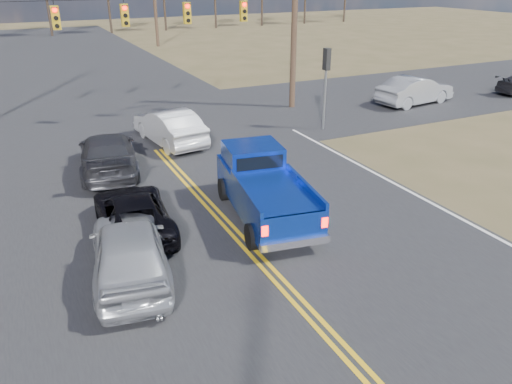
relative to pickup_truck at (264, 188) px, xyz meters
name	(u,v)px	position (x,y,z in m)	size (l,w,h in m)	color
ground	(344,352)	(-1.32, -6.34, -0.97)	(160.00, 160.00, 0.00)	brown
road_main	(187,182)	(-1.32, 3.66, -0.97)	(14.00, 120.00, 0.02)	#28282B
road_cross	(136,127)	(-1.32, 11.66, -0.97)	(120.00, 12.00, 0.02)	#28282B
signal_gantry	(137,21)	(-0.82, 11.45, 4.10)	(19.60, 4.83, 10.00)	#473323
utility_poles	(130,19)	(-1.32, 10.66, 4.26)	(19.60, 58.32, 10.00)	#473323
pickup_truck	(264,188)	(0.00, 0.00, 0.00)	(2.80, 5.55, 1.99)	black
silver_suv	(129,250)	(-4.60, -1.64, -0.18)	(1.86, 4.61, 1.57)	#A2A4AA
black_suv	(133,213)	(-3.97, 0.73, -0.36)	(2.02, 4.38, 1.22)	black
white_car_queue	(169,126)	(-0.52, 8.41, -0.18)	(1.66, 4.76, 1.57)	silver
dgrey_car_queue	(108,153)	(-3.68, 6.03, -0.22)	(2.10, 5.17, 1.50)	#333338
cross_car_east_near	(415,90)	(14.46, 9.16, -0.15)	(4.93, 1.72, 1.62)	#9EA1A5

